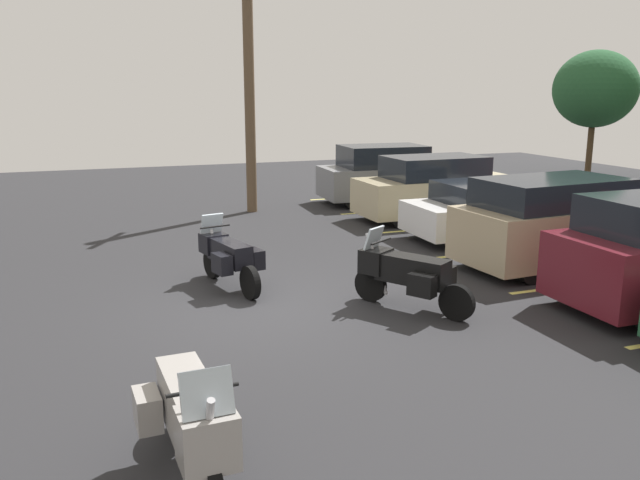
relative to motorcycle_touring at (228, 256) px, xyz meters
The scene contains 11 objects.
ground 1.44m from the motorcycle_touring, 13.70° to the left, with size 44.00×44.00×0.10m, color #262628.
motorcycle_touring is the anchor object (origin of this frame).
motorcycle_second 3.49m from the motorcycle_touring, 47.89° to the left, with size 1.99×1.44×1.37m.
motorcycle_third 6.43m from the motorcycle_touring, 15.34° to the right, with size 2.34×0.94×1.46m.
parking_stripes 7.26m from the motorcycle_touring, 94.38° to the left, with size 16.85×4.82×0.01m.
car_grey 10.37m from the motorcycle_touring, 137.18° to the left, with size 2.16×4.59×1.90m.
car_champagne 8.52m from the motorcycle_touring, 122.58° to the left, with size 1.93×4.77×1.82m.
car_white 7.28m from the motorcycle_touring, 104.28° to the left, with size 1.98×4.26×1.45m.
car_tan 7.07m from the motorcycle_touring, 82.70° to the left, with size 2.24×4.84×1.90m.
utility_pole 8.52m from the motorcycle_touring, 162.30° to the left, with size 1.64×0.97×7.34m.
tree_center_right 22.22m from the motorcycle_touring, 121.04° to the left, with size 3.59×3.59×5.36m.
Camera 1 is at (10.60, -2.81, 3.70)m, focal length 36.61 mm.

